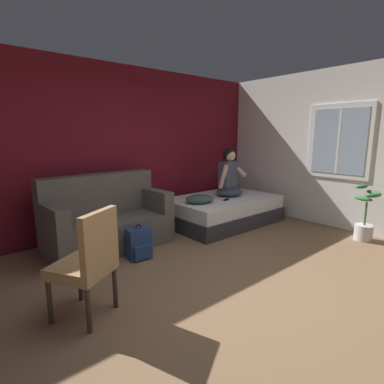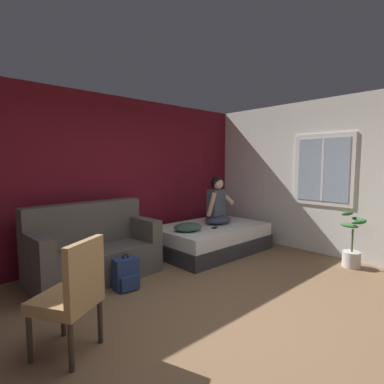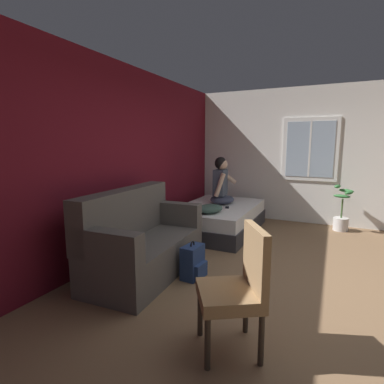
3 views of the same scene
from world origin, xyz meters
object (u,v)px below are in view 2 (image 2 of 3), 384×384
at_px(bed, 211,238).
at_px(couch, 93,250).
at_px(person_seated, 217,205).
at_px(potted_plant, 352,248).
at_px(backpack, 126,274).
at_px(throw_pillow, 188,227).
at_px(side_chair, 72,293).
at_px(cell_phone, 215,228).

relative_size(bed, couch, 1.16).
relative_size(person_seated, potted_plant, 1.03).
xyz_separation_m(bed, backpack, (-2.00, -0.43, -0.04)).
distance_m(couch, potted_plant, 3.86).
distance_m(couch, throw_pillow, 1.53).
bearing_deg(side_chair, backpack, 40.49).
distance_m(couch, side_chair, 1.72).
distance_m(throw_pillow, potted_plant, 2.56).
xyz_separation_m(person_seated, cell_phone, (-0.31, -0.22, -0.35)).
height_order(couch, cell_phone, couch).
distance_m(side_chair, backpack, 1.34).
distance_m(bed, person_seated, 0.62).
xyz_separation_m(person_seated, throw_pillow, (-0.81, -0.10, -0.29)).
relative_size(couch, cell_phone, 12.06).
bearing_deg(backpack, bed, 12.15).
xyz_separation_m(bed, couch, (-2.13, 0.22, 0.16)).
bearing_deg(person_seated, backpack, -168.54).
relative_size(bed, cell_phone, 13.97).
height_order(bed, side_chair, side_chair).
distance_m(side_chair, throw_pillow, 2.63).
xyz_separation_m(side_chair, person_seated, (3.16, 1.28, 0.30)).
distance_m(cell_phone, potted_plant, 2.16).
bearing_deg(couch, potted_plant, -36.11).
bearing_deg(potted_plant, cell_phone, 121.32).
bearing_deg(couch, backpack, -78.22).
relative_size(person_seated, cell_phone, 6.08).
bearing_deg(bed, person_seated, 3.33).
height_order(person_seated, potted_plant, person_seated).
bearing_deg(couch, throw_pillow, -11.54).
bearing_deg(cell_phone, person_seated, 108.23).
height_order(side_chair, person_seated, person_seated).
bearing_deg(side_chair, couch, 60.29).
bearing_deg(backpack, throw_pillow, 14.22).
xyz_separation_m(person_seated, potted_plant, (0.81, -2.06, -0.53)).
bearing_deg(backpack, side_chair, -139.51).
distance_m(person_seated, cell_phone, 0.52).
relative_size(side_chair, throw_pillow, 2.04).
bearing_deg(couch, bed, -5.89).
distance_m(side_chair, person_seated, 3.42).
height_order(side_chair, cell_phone, side_chair).
xyz_separation_m(side_chair, backpack, (0.99, 0.84, -0.34)).
distance_m(couch, person_seated, 2.36).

